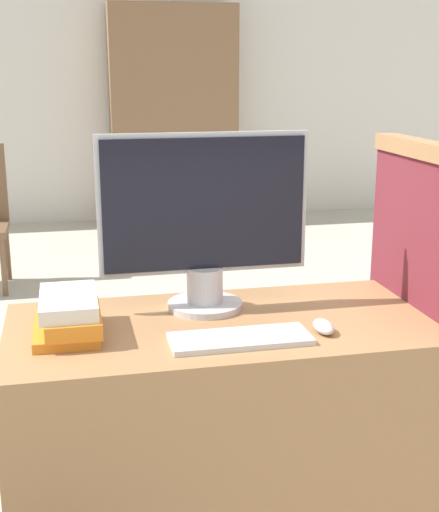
{
  "coord_description": "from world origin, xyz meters",
  "views": [
    {
      "loc": [
        -0.41,
        -1.58,
        1.48
      ],
      "look_at": [
        -0.01,
        0.27,
        0.97
      ],
      "focal_mm": 50.0,
      "sensor_mm": 36.0,
      "label": 1
    }
  ],
  "objects_px": {
    "monitor": "(204,222)",
    "mouse": "(323,327)",
    "keyboard": "(240,339)",
    "book_stack": "(69,316)"
  },
  "relations": [
    {
      "from": "monitor",
      "to": "mouse",
      "type": "xyz_separation_m",
      "value": [
        0.28,
        -0.27,
        -0.25
      ]
    },
    {
      "from": "keyboard",
      "to": "mouse",
      "type": "xyz_separation_m",
      "value": [
        0.24,
        0.02,
        0.01
      ]
    },
    {
      "from": "keyboard",
      "to": "monitor",
      "type": "bearing_deg",
      "value": 97.52
    },
    {
      "from": "keyboard",
      "to": "book_stack",
      "type": "distance_m",
      "value": 0.47
    },
    {
      "from": "monitor",
      "to": "mouse",
      "type": "bearing_deg",
      "value": -44.46
    },
    {
      "from": "mouse",
      "to": "book_stack",
      "type": "bearing_deg",
      "value": 169.16
    },
    {
      "from": "mouse",
      "to": "monitor",
      "type": "bearing_deg",
      "value": 135.54
    },
    {
      "from": "mouse",
      "to": "book_stack",
      "type": "relative_size",
      "value": 0.35
    },
    {
      "from": "monitor",
      "to": "book_stack",
      "type": "relative_size",
      "value": 2.29
    },
    {
      "from": "monitor",
      "to": "book_stack",
      "type": "bearing_deg",
      "value": -160.46
    }
  ]
}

